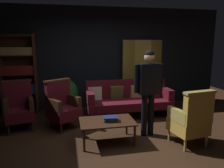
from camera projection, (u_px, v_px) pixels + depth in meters
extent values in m
plane|color=#331E11|center=(121.00, 141.00, 4.12)|extent=(10.00, 10.00, 0.00)
cube|color=black|center=(100.00, 58.00, 6.20)|extent=(7.20, 0.10, 2.80)
cube|color=#B29338|center=(129.00, 73.00, 6.27)|extent=(0.42, 0.25, 1.90)
cube|color=tan|center=(129.00, 41.00, 6.09)|extent=(0.42, 0.25, 0.06)
cube|color=#B29338|center=(142.00, 73.00, 6.38)|extent=(0.44, 0.20, 1.90)
cube|color=tan|center=(143.00, 41.00, 6.20)|extent=(0.44, 0.21, 0.06)
cube|color=#B29338|center=(155.00, 72.00, 6.48)|extent=(0.43, 0.22, 1.90)
cube|color=tan|center=(157.00, 41.00, 6.30)|extent=(0.43, 0.23, 0.06)
cube|color=#382114|center=(1.00, 75.00, 5.50)|extent=(0.06, 0.32, 2.05)
cube|color=#382114|center=(36.00, 74.00, 5.67)|extent=(0.06, 0.32, 2.05)
cube|color=#382114|center=(20.00, 74.00, 5.73)|extent=(0.90, 0.02, 2.05)
cube|color=#382114|center=(22.00, 110.00, 5.77)|extent=(0.86, 0.30, 0.02)
cube|color=#382114|center=(21.00, 93.00, 5.67)|extent=(0.86, 0.30, 0.02)
cube|color=navy|center=(20.00, 88.00, 5.63)|extent=(0.78, 0.22, 0.22)
cube|color=#382114|center=(19.00, 74.00, 5.58)|extent=(0.86, 0.30, 0.02)
cube|color=maroon|center=(18.00, 70.00, 5.54)|extent=(0.78, 0.22, 0.22)
cube|color=#382114|center=(17.00, 55.00, 5.49)|extent=(0.86, 0.30, 0.02)
cube|color=#9E7A47|center=(17.00, 51.00, 5.45)|extent=(0.78, 0.22, 0.19)
cube|color=#382114|center=(16.00, 36.00, 5.40)|extent=(0.86, 0.30, 0.02)
cylinder|color=#382114|center=(93.00, 118.00, 5.02)|extent=(0.07, 0.07, 0.22)
cylinder|color=#382114|center=(169.00, 113.00, 5.41)|extent=(0.07, 0.07, 0.22)
cylinder|color=#382114|center=(90.00, 110.00, 5.60)|extent=(0.07, 0.07, 0.22)
cylinder|color=#382114|center=(159.00, 106.00, 5.98)|extent=(0.07, 0.07, 0.22)
cube|color=#4C0F19|center=(129.00, 104.00, 5.46)|extent=(2.10, 0.76, 0.20)
cube|color=#4C0F19|center=(126.00, 88.00, 5.70)|extent=(2.10, 0.18, 0.46)
cube|color=#4C0F19|center=(90.00, 97.00, 5.22)|extent=(0.16, 0.68, 0.26)
cube|color=#4C0F19|center=(166.00, 93.00, 5.62)|extent=(0.16, 0.68, 0.26)
cube|color=beige|center=(95.00, 94.00, 5.44)|extent=(0.35, 0.15, 0.35)
cube|color=#4C5123|center=(116.00, 93.00, 5.55)|extent=(0.36, 0.21, 0.35)
cube|color=tan|center=(137.00, 92.00, 5.66)|extent=(0.34, 0.16, 0.35)
cube|color=maroon|center=(157.00, 91.00, 5.78)|extent=(0.36, 0.20, 0.35)
cylinder|color=#382114|center=(84.00, 141.00, 3.69)|extent=(0.04, 0.04, 0.39)
cylinder|color=#382114|center=(135.00, 136.00, 3.88)|extent=(0.04, 0.04, 0.39)
cylinder|color=#382114|center=(82.00, 128.00, 4.21)|extent=(0.04, 0.04, 0.39)
cylinder|color=#382114|center=(127.00, 125.00, 4.39)|extent=(0.04, 0.04, 0.39)
cube|color=#382114|center=(107.00, 121.00, 4.00)|extent=(1.00, 0.64, 0.03)
cylinder|color=tan|center=(189.00, 131.00, 4.30)|extent=(0.04, 0.04, 0.22)
cylinder|color=tan|center=(169.00, 135.00, 4.14)|extent=(0.04, 0.04, 0.22)
cylinder|color=tan|center=(206.00, 141.00, 3.88)|extent=(0.04, 0.04, 0.22)
cylinder|color=tan|center=(185.00, 145.00, 3.72)|extent=(0.04, 0.04, 0.22)
cube|color=#B79338|center=(188.00, 126.00, 3.97)|extent=(0.64, 0.64, 0.24)
cube|color=#B79338|center=(199.00, 109.00, 3.68)|extent=(0.57, 0.21, 0.54)
cube|color=tan|center=(200.00, 92.00, 3.63)|extent=(0.61, 0.22, 0.04)
cube|color=tan|center=(199.00, 112.00, 4.01)|extent=(0.17, 0.51, 0.22)
cube|color=tan|center=(178.00, 115.00, 3.84)|extent=(0.17, 0.51, 0.22)
cylinder|color=#382114|center=(61.00, 129.00, 4.43)|extent=(0.04, 0.04, 0.22)
cylinder|color=#382114|center=(80.00, 123.00, 4.75)|extent=(0.04, 0.04, 0.22)
cylinder|color=#382114|center=(50.00, 123.00, 4.75)|extent=(0.04, 0.04, 0.22)
cylinder|color=#382114|center=(68.00, 118.00, 5.07)|extent=(0.04, 0.04, 0.22)
cube|color=#4C0F19|center=(64.00, 113.00, 4.71)|extent=(0.77, 0.77, 0.24)
cube|color=#4C0F19|center=(58.00, 93.00, 4.79)|extent=(0.54, 0.40, 0.54)
cube|color=#382114|center=(57.00, 80.00, 4.74)|extent=(0.58, 0.43, 0.04)
cube|color=#382114|center=(54.00, 105.00, 4.50)|extent=(0.35, 0.47, 0.22)
cube|color=#382114|center=(73.00, 100.00, 4.83)|extent=(0.35, 0.47, 0.22)
cylinder|color=#382114|center=(9.00, 130.00, 4.36)|extent=(0.04, 0.04, 0.22)
cylinder|color=#382114|center=(33.00, 126.00, 4.55)|extent=(0.04, 0.04, 0.22)
cylinder|color=#382114|center=(9.00, 122.00, 4.77)|extent=(0.04, 0.04, 0.22)
cylinder|color=#382114|center=(31.00, 119.00, 4.96)|extent=(0.04, 0.04, 0.22)
cube|color=#4C0F19|center=(20.00, 114.00, 4.61)|extent=(0.67, 0.67, 0.24)
cube|color=#4C0F19|center=(18.00, 94.00, 4.74)|extent=(0.57, 0.24, 0.54)
cube|color=#382114|center=(17.00, 81.00, 4.69)|extent=(0.61, 0.26, 0.04)
cube|color=#382114|center=(6.00, 105.00, 4.47)|extent=(0.20, 0.51, 0.22)
cube|color=#382114|center=(31.00, 102.00, 4.67)|extent=(0.20, 0.51, 0.22)
cylinder|color=black|center=(151.00, 114.00, 4.33)|extent=(0.12, 0.12, 0.86)
cylinder|color=black|center=(144.00, 115.00, 4.30)|extent=(0.12, 0.12, 0.86)
cube|color=maroon|center=(148.00, 91.00, 4.22)|extent=(0.32, 0.17, 0.09)
cube|color=black|center=(149.00, 79.00, 4.18)|extent=(0.41, 0.22, 0.58)
cube|color=white|center=(147.00, 76.00, 4.28)|extent=(0.14, 0.02, 0.41)
cube|color=maroon|center=(147.00, 65.00, 4.24)|extent=(0.09, 0.02, 0.04)
cylinder|color=black|center=(161.00, 78.00, 4.23)|extent=(0.09, 0.09, 0.54)
cylinder|color=black|center=(136.00, 79.00, 4.12)|extent=(0.09, 0.09, 0.54)
sphere|color=tan|center=(149.00, 57.00, 4.10)|extent=(0.20, 0.20, 0.20)
sphere|color=black|center=(150.00, 55.00, 4.09)|extent=(0.18, 0.18, 0.18)
cylinder|color=brown|center=(66.00, 110.00, 5.55)|extent=(0.28, 0.28, 0.28)
ellipsoid|color=#193D19|center=(65.00, 94.00, 5.47)|extent=(0.64, 0.64, 0.74)
cube|color=#1E4C28|center=(111.00, 120.00, 3.99)|extent=(0.27, 0.23, 0.02)
cube|color=#9E7A47|center=(111.00, 119.00, 3.98)|extent=(0.22, 0.19, 0.02)
cube|color=navy|center=(111.00, 118.00, 3.98)|extent=(0.27, 0.22, 0.03)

